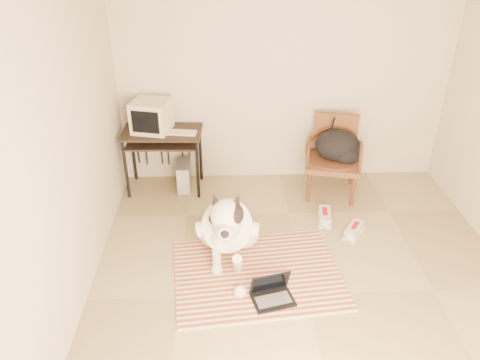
{
  "coord_description": "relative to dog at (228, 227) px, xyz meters",
  "views": [
    {
      "loc": [
        -0.73,
        -3.16,
        3.03
      ],
      "look_at": [
        -0.59,
        0.56,
        0.89
      ],
      "focal_mm": 35.0,
      "sensor_mm": 36.0,
      "label": 1
    }
  ],
  "objects": [
    {
      "name": "floor",
      "position": [
        0.71,
        -0.55,
        -0.37
      ],
      "size": [
        4.5,
        4.5,
        0.0
      ],
      "primitive_type": "plane",
      "color": "#918259",
      "rests_on": "ground"
    },
    {
      "name": "wall_back",
      "position": [
        0.71,
        1.7,
        0.98
      ],
      "size": [
        4.5,
        0.0,
        4.5
      ],
      "primitive_type": "plane",
      "rotation": [
        1.57,
        0.0,
        0.0
      ],
      "color": "#C0B59D",
      "rests_on": "floor"
    },
    {
      "name": "wall_left",
      "position": [
        -1.29,
        -0.55,
        0.98
      ],
      "size": [
        0.0,
        4.5,
        4.5
      ],
      "primitive_type": "plane",
      "rotation": [
        1.57,
        0.0,
        1.57
      ],
      "color": "#C0B59D",
      "rests_on": "floor"
    },
    {
      "name": "rug",
      "position": [
        0.27,
        -0.28,
        -0.36
      ],
      "size": [
        1.69,
        1.36,
        0.02
      ],
      "color": "#AF2E20",
      "rests_on": "floor"
    },
    {
      "name": "dog",
      "position": [
        0.0,
        0.0,
        0.0
      ],
      "size": [
        0.62,
        1.3,
        0.94
      ],
      "color": "silver",
      "rests_on": "rug"
    },
    {
      "name": "laptop",
      "position": [
        0.38,
        -0.61,
        -0.29
      ],
      "size": [
        0.42,
        0.34,
        0.25
      ],
      "color": "black",
      "rests_on": "rug"
    },
    {
      "name": "computer_desk",
      "position": [
        -0.76,
        1.39,
        0.3
      ],
      "size": [
        0.96,
        0.56,
        0.78
      ],
      "color": "black",
      "rests_on": "floor"
    },
    {
      "name": "crt_monitor",
      "position": [
        -0.87,
        1.43,
        0.59
      ],
      "size": [
        0.49,
        0.48,
        0.37
      ],
      "color": "beige",
      "rests_on": "computer_desk"
    },
    {
      "name": "desk_keyboard",
      "position": [
        -0.53,
        1.32,
        0.42
      ],
      "size": [
        0.39,
        0.19,
        0.02
      ],
      "primitive_type": "cube",
      "rotation": [
        0.0,
        0.0,
        -0.14
      ],
      "color": "beige",
      "rests_on": "computer_desk"
    },
    {
      "name": "pc_tower",
      "position": [
        -0.53,
        1.39,
        -0.19
      ],
      "size": [
        0.17,
        0.38,
        0.36
      ],
      "color": "#4E4E50",
      "rests_on": "floor"
    },
    {
      "name": "rattan_chair",
      "position": [
        1.29,
        1.27,
        0.1
      ],
      "size": [
        0.73,
        0.72,
        0.94
      ],
      "color": "brown",
      "rests_on": "floor"
    },
    {
      "name": "backpack",
      "position": [
        1.34,
        1.24,
        0.24
      ],
      "size": [
        0.53,
        0.45,
        0.39
      ],
      "color": "black",
      "rests_on": "rattan_chair"
    },
    {
      "name": "sneaker_left",
      "position": [
        1.09,
        0.6,
        -0.32
      ],
      "size": [
        0.18,
        0.35,
        0.12
      ],
      "color": "white",
      "rests_on": "floor"
    },
    {
      "name": "sneaker_right",
      "position": [
        1.36,
        0.33,
        -0.32
      ],
      "size": [
        0.28,
        0.33,
        0.11
      ],
      "color": "white",
      "rests_on": "floor"
    }
  ]
}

